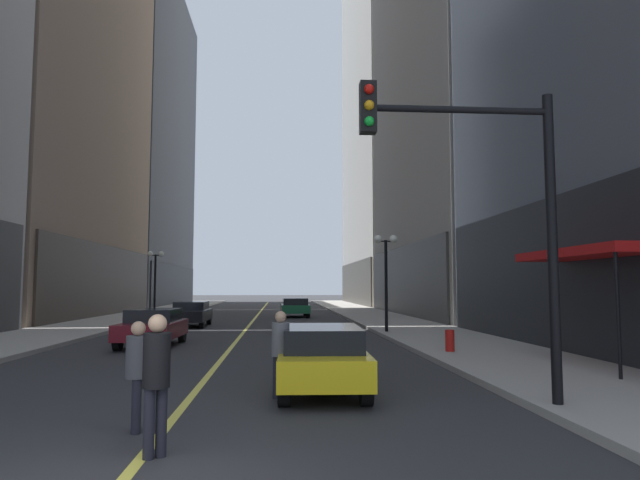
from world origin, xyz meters
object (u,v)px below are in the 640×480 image
car_green (295,307)px  street_lamp_left_far (155,269)px  fire_hydrant_right (450,343)px  pedestrian_with_orange_bag (137,368)px  car_maroon (153,326)px  car_black (191,313)px  traffic_light_near_right (492,193)px  pedestrian_in_black_coat (156,373)px  pedestrian_in_grey_suit (280,348)px  street_lamp_right_mid (386,261)px  car_yellow (322,356)px

car_green → street_lamp_left_far: (-9.11, -2.60, 2.54)m
fire_hydrant_right → pedestrian_with_orange_bag: bearing=-131.0°
car_maroon → car_black: size_ratio=0.93×
car_black → traffic_light_near_right: 23.01m
car_maroon → traffic_light_near_right: (8.20, -11.22, 3.02)m
car_maroon → pedestrian_in_black_coat: size_ratio=2.28×
pedestrian_in_grey_suit → pedestrian_in_black_coat: (-1.56, -3.54, 0.08)m
fire_hydrant_right → car_maroon: bearing=159.7°
car_maroon → street_lamp_right_mid: street_lamp_right_mid is taller
pedestrian_with_orange_bag → traffic_light_near_right: traffic_light_near_right is taller
car_black → car_maroon: bearing=-88.7°
car_green → fire_hydrant_right: car_green is taller
car_green → car_black: bearing=-123.3°
pedestrian_with_orange_bag → fire_hydrant_right: size_ratio=2.02×
pedestrian_with_orange_bag → car_green: bearing=84.2°
traffic_light_near_right → street_lamp_right_mid: traffic_light_near_right is taller
pedestrian_with_orange_bag → fire_hydrant_right: bearing=49.0°
car_green → pedestrian_in_grey_suit: size_ratio=2.46×
pedestrian_with_orange_bag → street_lamp_right_mid: bearing=67.1°
street_lamp_right_mid → street_lamp_left_far: bearing=136.5°
car_black → pedestrian_with_orange_bag: size_ratio=2.71×
street_lamp_right_mid → car_green: bearing=104.0°
car_green → fire_hydrant_right: size_ratio=5.10×
pedestrian_in_black_coat → street_lamp_left_far: (-6.56, 29.43, 2.22)m
pedestrian_with_orange_bag → pedestrian_in_black_coat: bearing=-66.3°
fire_hydrant_right → pedestrian_in_grey_suit: bearing=-130.3°
pedestrian_in_black_coat → traffic_light_near_right: bearing=21.3°
pedestrian_in_black_coat → street_lamp_right_mid: size_ratio=0.40×
car_black → pedestrian_in_black_coat: size_ratio=2.46×
traffic_light_near_right → street_lamp_left_far: bearing=113.2°
pedestrian_in_grey_suit → street_lamp_left_far: 27.23m
car_green → pedestrian_in_black_coat: 32.13m
pedestrian_in_black_coat → pedestrian_with_orange_bag: pedestrian_in_black_coat is taller
car_maroon → pedestrian_in_grey_suit: 10.73m
pedestrian_in_grey_suit → street_lamp_right_mid: size_ratio=0.37×
car_green → pedestrian_with_orange_bag: bearing=-95.8°
car_maroon → car_black: 9.97m
car_black → car_yellow: bearing=-73.4°
car_black → street_lamp_right_mid: 11.47m
car_green → street_lamp_left_far: street_lamp_left_far is taller
pedestrian_in_black_coat → car_green: bearing=85.4°
car_yellow → street_lamp_right_mid: size_ratio=0.95×
pedestrian_in_grey_suit → street_lamp_left_far: bearing=107.4°
car_green → pedestrian_in_grey_suit: pedestrian_in_grey_suit is taller
pedestrian_in_grey_suit → traffic_light_near_right: size_ratio=0.29×
car_maroon → street_lamp_left_far: size_ratio=0.91×
pedestrian_in_grey_suit → car_yellow: bearing=38.5°
pedestrian_in_grey_suit → fire_hydrant_right: bearing=49.7°
car_black → street_lamp_left_far: 7.49m
car_green → fire_hydrant_right: 22.77m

